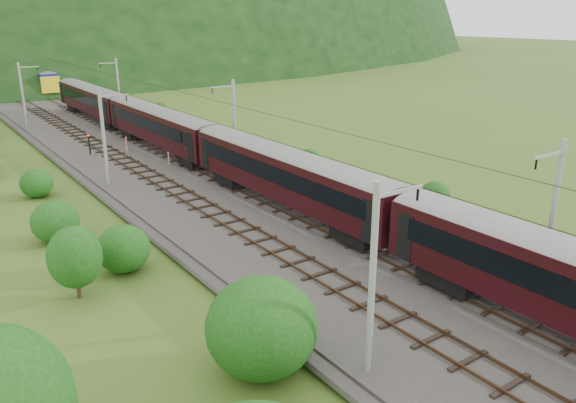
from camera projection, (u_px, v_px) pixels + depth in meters
ground at (465, 330)px, 26.27m from camera, size 600.00×600.00×0.00m
railbed at (330, 255)px, 33.97m from camera, size 14.00×220.00×0.30m
track_left at (298, 262)px, 32.59m from camera, size 2.40×220.00×0.27m
track_right at (359, 243)px, 35.21m from camera, size 2.40×220.00×0.27m
catenary_left at (105, 136)px, 46.28m from camera, size 2.54×192.28×8.00m
catenary_right at (233, 120)px, 52.98m from camera, size 2.54×192.28×8.00m
overhead_wires at (333, 143)px, 31.76m from camera, size 4.83×198.00×0.03m
train at (213, 140)px, 48.98m from camera, size 3.03×144.12×5.28m
hazard_post_near at (127, 144)px, 58.66m from camera, size 0.17×0.17×1.58m
hazard_post_far at (169, 158)px, 53.50m from camera, size 0.14×0.14×1.30m
signal at (89, 143)px, 57.30m from camera, size 0.24×0.24×2.13m
vegetation_left at (52, 242)px, 30.14m from camera, size 14.36×145.94×6.81m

